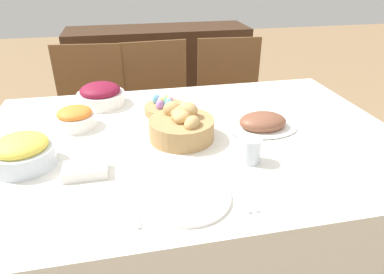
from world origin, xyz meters
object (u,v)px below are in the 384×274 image
beet_salad_bowl (101,95)px  dinner_plate (188,198)px  chair_far_left (91,117)px  chair_far_right (231,105)px  pineapple_bowl (22,152)px  egg_basket (165,107)px  spoon (247,191)px  bread_basket (182,125)px  ham_platter (263,123)px  butter_dish (85,170)px  carrot_bowl (75,118)px  chair_far_center (159,111)px  knife (238,192)px  drinking_cup (250,150)px  fork (136,205)px  sideboard (160,78)px

beet_salad_bowl → dinner_plate: (0.26, -0.77, -0.04)m
chair_far_left → dinner_plate: bearing=-67.5°
chair_far_right → pineapple_bowl: size_ratio=4.52×
egg_basket → spoon: (0.16, -0.61, -0.03)m
bread_basket → beet_salad_bowl: (-0.30, 0.40, -0.01)m
ham_platter → pineapple_bowl: size_ratio=1.44×
butter_dish → carrot_bowl: bearing=99.4°
bread_basket → ham_platter: size_ratio=0.83×
pineapple_bowl → egg_basket: bearing=32.9°
egg_basket → pineapple_bowl: 0.60m
ham_platter → dinner_plate: bearing=-134.6°
chair_far_center → butter_dish: bearing=-111.5°
chair_far_left → spoon: 1.40m
knife → spoon: (0.03, 0.00, 0.00)m
chair_far_left → beet_salad_bowl: (0.11, -0.49, 0.32)m
spoon → butter_dish: butter_dish is taller
beet_salad_bowl → dinner_plate: 0.81m
dinner_plate → butter_dish: size_ratio=1.80×
knife → drinking_cup: 0.19m
bread_basket → egg_basket: 0.25m
carrot_bowl → drinking_cup: 0.71m
egg_basket → drinking_cup: 0.51m
knife → fork: bearing=177.5°
spoon → fork: bearing=-177.5°
chair_far_left → drinking_cup: 1.30m
chair_far_left → bread_basket: chair_far_left is taller
sideboard → spoon: 2.16m
sideboard → drinking_cup: 2.01m
sideboard → ham_platter: 1.80m
chair_far_right → sideboard: bearing=118.2°
egg_basket → beet_salad_bowl: size_ratio=0.85×
carrot_bowl → fork: carrot_bowl is taller
egg_basket → carrot_bowl: 0.37m
chair_far_left → fork: 1.31m
fork → spoon: bearing=-2.5°
fork → spoon: same height
bread_basket → egg_basket: bread_basket is taller
ham_platter → butter_dish: 0.70m
bread_basket → drinking_cup: size_ratio=2.81×
drinking_cup → sideboard: bearing=92.1°
bread_basket → egg_basket: (-0.03, 0.24, -0.02)m
bread_basket → beet_salad_bowl: 0.50m
chair_far_left → knife: 1.39m
bread_basket → dinner_plate: 0.37m
egg_basket → dinner_plate: (-0.02, -0.61, -0.02)m
chair_far_left → butter_dish: (0.08, -1.08, 0.29)m
beet_salad_bowl → spoon: beet_salad_bowl is taller
egg_basket → chair_far_right: bearing=51.4°
chair_far_right → butter_dish: bearing=-122.7°
bread_basket → carrot_bowl: 0.44m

